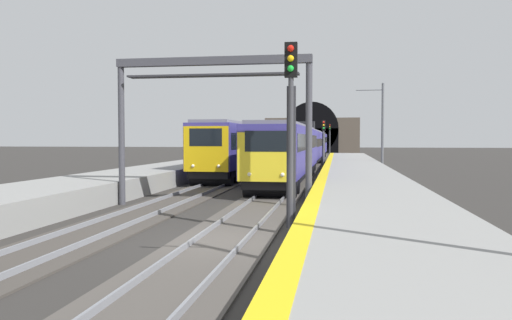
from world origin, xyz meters
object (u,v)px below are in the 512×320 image
railway_signal_mid (324,139)px  catenary_mast_far (382,126)px  train_main_approaching (306,146)px  railway_signal_far (330,137)px  train_adjacent_platform (259,145)px  railway_signal_near (291,121)px  overhead_signal_gantry (212,93)px

railway_signal_mid → catenary_mast_far: size_ratio=0.61×
train_main_approaching → catenary_mast_far: (-7.17, -7.15, 1.84)m
catenary_mast_far → train_main_approaching: bearing=44.9°
railway_signal_far → train_adjacent_platform: bearing=-8.6°
railway_signal_far → catenary_mast_far: catenary_mast_far is taller
train_adjacent_platform → railway_signal_mid: bearing=111.1°
railway_signal_near → railway_signal_far: size_ratio=1.06×
railway_signal_far → overhead_signal_gantry: size_ratio=0.64×
railway_signal_far → catenary_mast_far: bearing=6.9°
railway_signal_mid → overhead_signal_gantry: overhead_signal_gantry is taller
train_adjacent_platform → railway_signal_near: bearing=11.9°
train_main_approaching → overhead_signal_gantry: size_ratio=6.82×
train_main_approaching → railway_signal_far: (36.42, -1.87, 1.12)m
train_adjacent_platform → railway_signal_far: (40.87, -6.20, 0.97)m
railway_signal_mid → catenary_mast_far: (-4.95, -5.28, 1.13)m
train_adjacent_platform → catenary_mast_far: bearing=78.0°
train_main_approaching → railway_signal_near: (-37.84, -1.87, 1.29)m
overhead_signal_gantry → railway_signal_mid: bearing=-7.8°
railway_signal_near → overhead_signal_gantry: (6.25, 4.03, 1.47)m
railway_signal_far → catenary_mast_far: size_ratio=0.71×
train_main_approaching → catenary_mast_far: 10.29m
train_adjacent_platform → railway_signal_mid: size_ratio=8.03×
railway_signal_near → railway_signal_mid: bearing=-180.0°
railway_signal_mid → catenary_mast_far: 7.32m
railway_signal_mid → railway_signal_far: bearing=-180.0°
railway_signal_near → railway_signal_mid: 35.62m
train_main_approaching → railway_signal_mid: railway_signal_mid is taller
railway_signal_far → catenary_mast_far: 43.91m
train_main_approaching → railway_signal_mid: bearing=40.4°
overhead_signal_gantry → catenary_mast_far: catenary_mast_far is taller
train_main_approaching → overhead_signal_gantry: (-31.59, 2.16, 2.76)m
railway_signal_far → railway_signal_near: bearing=0.0°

